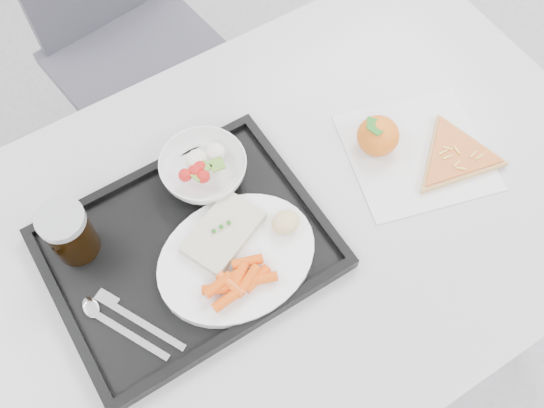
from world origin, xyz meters
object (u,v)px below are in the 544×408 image
object	(u,v)px
chair	(124,23)
salad_bowl	(204,169)
tray	(188,249)
pizza_slice	(455,156)
cola_glass	(69,232)
tangerine	(378,136)
table	(290,228)
dinner_plate	(237,258)

from	to	relation	value
chair	salad_bowl	size ratio (longest dim) A/B	6.11
tray	pizza_slice	bearing A→B (deg)	-11.07
salad_bowl	cola_glass	xyz separation A→B (m)	(-0.25, -0.01, 0.03)
tangerine	pizza_slice	bearing A→B (deg)	-43.35
chair	tray	distance (m)	0.80
cola_glass	salad_bowl	bearing A→B (deg)	1.70
chair	tangerine	distance (m)	0.81
table	cola_glass	size ratio (longest dim) A/B	11.11
tray	table	bearing A→B (deg)	-8.46
tangerine	cola_glass	bearing A→B (deg)	169.85
chair	tangerine	size ratio (longest dim) A/B	9.13
dinner_plate	cola_glass	world-z (taller)	cola_glass
pizza_slice	cola_glass	bearing A→B (deg)	163.16
cola_glass	chair	bearing A→B (deg)	62.16
chair	dinner_plate	distance (m)	0.85
tray	pizza_slice	world-z (taller)	tray
table	cola_glass	xyz separation A→B (m)	(-0.34, 0.13, 0.14)
chair	tangerine	xyz separation A→B (m)	(0.21, -0.74, 0.25)
salad_bowl	pizza_slice	bearing A→B (deg)	-26.71
table	dinner_plate	size ratio (longest dim) A/B	4.44
cola_glass	tangerine	xyz separation A→B (m)	(0.55, -0.10, -0.04)
table	salad_bowl	size ratio (longest dim) A/B	7.89
chair	dinner_plate	xyz separation A→B (m)	(-0.13, -0.81, 0.24)
chair	salad_bowl	xyz separation A→B (m)	(-0.10, -0.64, 0.25)
chair	dinner_plate	bearing A→B (deg)	-99.13
table	tray	distance (m)	0.21
tray	tangerine	distance (m)	0.40
dinner_plate	tangerine	xyz separation A→B (m)	(0.34, 0.06, 0.01)
chair	pizza_slice	world-z (taller)	chair
table	tangerine	xyz separation A→B (m)	(0.21, 0.03, 0.10)
table	tray	bearing A→B (deg)	171.54
table	tray	xyz separation A→B (m)	(-0.19, 0.03, 0.08)
tray	pizza_slice	size ratio (longest dim) A/B	1.77
table	tray	size ratio (longest dim) A/B	2.67
tray	salad_bowl	xyz separation A→B (m)	(0.09, 0.11, 0.03)
cola_glass	pizza_slice	world-z (taller)	cola_glass
salad_bowl	cola_glass	world-z (taller)	cola_glass
table	tangerine	world-z (taller)	tangerine
tray	dinner_plate	world-z (taller)	dinner_plate
table	cola_glass	bearing A→B (deg)	159.50
dinner_plate	tangerine	size ratio (longest dim) A/B	2.65
salad_bowl	table	bearing A→B (deg)	-54.52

